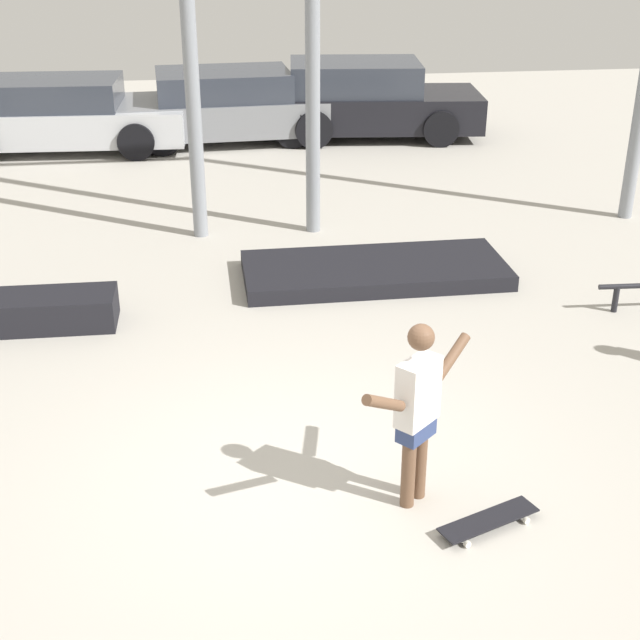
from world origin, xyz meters
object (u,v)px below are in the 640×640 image
at_px(manual_pad, 375,270).
at_px(parked_car_black, 361,100).
at_px(skateboard, 489,520).
at_px(parked_car_grey, 231,106).
at_px(parked_car_silver, 61,116).
at_px(skateboarder, 417,406).

bearing_deg(manual_pad, parked_car_black, 81.72).
bearing_deg(manual_pad, skateboard, -90.42).
bearing_deg(parked_car_black, parked_car_grey, -173.14).
bearing_deg(parked_car_silver, skateboarder, -67.49).
distance_m(skateboard, manual_pad, 4.95).
distance_m(skateboard, parked_car_black, 12.30).
height_order(skateboard, manual_pad, manual_pad).
relative_size(skateboarder, skateboard, 1.83).
bearing_deg(parked_car_grey, skateboarder, -88.52).
distance_m(manual_pad, parked_car_black, 7.39).
distance_m(manual_pad, parked_car_grey, 7.41).
relative_size(skateboarder, parked_car_black, 0.33).
relative_size(parked_car_grey, parked_car_black, 0.99).
height_order(skateboarder, manual_pad, skateboarder).
xyz_separation_m(parked_car_silver, parked_car_grey, (3.17, 0.31, 0.02)).
distance_m(skateboard, parked_car_silver, 12.76).
bearing_deg(parked_car_grey, manual_pad, -81.48).
relative_size(manual_pad, parked_car_silver, 0.72).
relative_size(skateboarder, parked_car_grey, 0.33).
bearing_deg(parked_car_silver, parked_car_black, 6.30).
distance_m(skateboarder, parked_car_silver, 12.19).
bearing_deg(skateboarder, manual_pad, 40.75).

